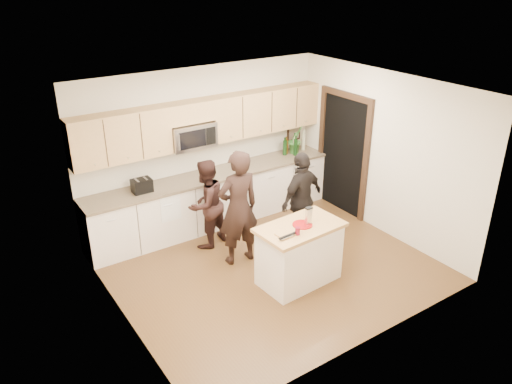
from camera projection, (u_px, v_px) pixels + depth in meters
floor at (270, 266)px, 7.58m from camera, size 4.50×4.50×0.00m
room_shell at (271, 160)px, 6.86m from camera, size 4.52×4.02×2.71m
back_cabinetry at (214, 199)px, 8.65m from camera, size 4.50×0.66×0.94m
upper_cabinetry at (208, 120)px, 8.21m from camera, size 4.50×0.33×0.75m
microwave at (191, 135)px, 8.09m from camera, size 0.76×0.41×0.40m
doorway at (343, 150)px, 8.91m from camera, size 0.06×1.25×2.20m
framed_picture at (294, 131)px, 9.53m from camera, size 0.30×0.03×0.38m
dish_towel at (167, 198)px, 7.89m from camera, size 0.34×0.60×0.48m
island at (299, 253)px, 7.05m from camera, size 1.24×0.77×0.90m
red_plate at (302, 225)px, 6.88m from camera, size 0.28×0.28×0.02m
box_grater at (309, 215)px, 6.84m from camera, size 0.10×0.06×0.25m
drink_glass at (298, 231)px, 6.62m from camera, size 0.07×0.07×0.11m
cutting_board at (286, 234)px, 6.64m from camera, size 0.27×0.21×0.02m
tongs at (288, 236)px, 6.55m from camera, size 0.30×0.05×0.02m
knife at (287, 237)px, 6.53m from camera, size 0.21×0.03×0.01m
toaster at (142, 185)px, 7.75m from camera, size 0.30×0.22×0.21m
bottle_cluster at (293, 144)px, 9.30m from camera, size 0.54×0.24×0.39m
orchid at (296, 139)px, 9.28m from camera, size 0.32×0.27×0.53m
woman_left at (238, 208)px, 7.36m from camera, size 0.68×0.47×1.80m
woman_center at (206, 204)px, 7.87m from camera, size 0.85×0.75×1.46m
woman_right at (302, 199)px, 7.92m from camera, size 0.98×0.58×1.57m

